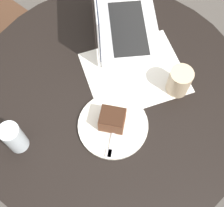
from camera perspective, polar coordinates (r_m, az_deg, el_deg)
ground_plane at (r=1.79m, az=-0.11°, el=-8.66°), size 12.00×12.00×0.00m
dining_table at (r=1.27m, az=-0.16°, el=-1.53°), size 1.01×1.01×0.73m
paper_document at (r=1.15m, az=4.15°, el=5.65°), size 0.44×0.42×0.00m
plate at (r=1.05m, az=0.19°, el=-4.02°), size 0.24×0.24×0.01m
cake_slice at (r=1.02m, az=0.06°, el=-2.94°), size 0.08×0.07×0.07m
fork at (r=1.03m, az=0.11°, el=-6.32°), size 0.03×0.17×0.00m
coffee_glass at (r=1.09m, az=12.21°, el=4.00°), size 0.08×0.08×0.11m
water_glass at (r=1.02m, az=-17.47°, el=-5.98°), size 0.06×0.06×0.13m
laptop at (r=1.22m, az=1.40°, el=14.31°), size 0.31×0.37×0.25m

